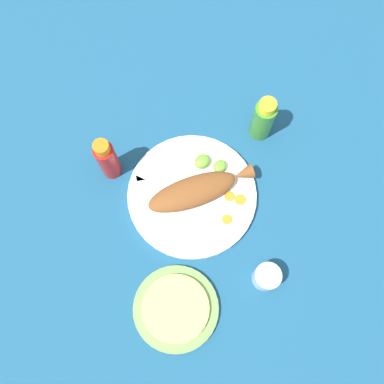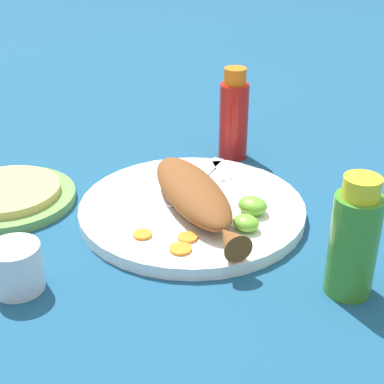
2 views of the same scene
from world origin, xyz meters
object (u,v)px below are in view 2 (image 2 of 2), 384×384
object	(u,v)px
salt_cup	(16,270)
tortilla_plate	(8,198)
main_plate	(192,209)
fork_near	(199,178)
hot_sauce_bottle_red	(234,117)
hot_sauce_bottle_green	(353,241)
fork_far	(229,183)
fried_fish	(195,195)

from	to	relation	value
salt_cup	tortilla_plate	bearing A→B (deg)	-27.07
main_plate	tortilla_plate	xyz separation A→B (m)	(0.23, 0.17, -0.00)
fork_near	hot_sauce_bottle_red	size ratio (longest dim) A/B	1.11
hot_sauce_bottle_red	tortilla_plate	size ratio (longest dim) A/B	0.79
hot_sauce_bottle_red	hot_sauce_bottle_green	size ratio (longest dim) A/B	1.07
fork_far	hot_sauce_bottle_red	size ratio (longest dim) A/B	0.99
fried_fish	fork_near	distance (m)	0.10
hot_sauce_bottle_green	salt_cup	distance (m)	0.40
main_plate	fried_fish	distance (m)	0.03
fork_near	salt_cup	xyz separation A→B (m)	(-0.03, 0.34, 0.01)
fork_near	hot_sauce_bottle_red	distance (m)	0.15
fork_near	hot_sauce_bottle_red	xyz separation A→B (m)	(0.04, -0.13, 0.06)
hot_sauce_bottle_red	salt_cup	size ratio (longest dim) A/B	2.55
hot_sauce_bottle_green	salt_cup	bearing A→B (deg)	43.48
fried_fish	main_plate	bearing A→B (deg)	-0.00
fork_near	salt_cup	size ratio (longest dim) A/B	2.81
fork_near	tortilla_plate	world-z (taller)	fork_near
hot_sauce_bottle_green	hot_sauce_bottle_red	bearing A→B (deg)	-29.80
main_plate	fork_near	distance (m)	0.09
fried_fish	fork_far	distance (m)	0.10
fork_far	tortilla_plate	distance (m)	0.34
fork_near	hot_sauce_bottle_green	world-z (taller)	hot_sauce_bottle_green
hot_sauce_bottle_green	tortilla_plate	distance (m)	0.52
hot_sauce_bottle_green	tortilla_plate	bearing A→B (deg)	18.90
main_plate	hot_sauce_bottle_green	bearing A→B (deg)	179.38
hot_sauce_bottle_green	salt_cup	world-z (taller)	hot_sauce_bottle_green
salt_cup	tortilla_plate	size ratio (longest dim) A/B	0.31
main_plate	fried_fish	size ratio (longest dim) A/B	1.19
main_plate	fork_near	world-z (taller)	fork_near
fried_fish	tortilla_plate	world-z (taller)	fried_fish
fork_far	hot_sauce_bottle_green	world-z (taller)	hot_sauce_bottle_green
fried_fish	tortilla_plate	xyz separation A→B (m)	(0.24, 0.17, -0.03)
fried_fish	tortilla_plate	distance (m)	0.29
fried_fish	hot_sauce_bottle_red	xyz separation A→B (m)	(0.11, -0.21, 0.04)
fork_far	salt_cup	world-z (taller)	salt_cup
main_plate	fried_fish	bearing A→B (deg)	154.69
fork_near	hot_sauce_bottle_green	distance (m)	0.32
fork_far	salt_cup	distance (m)	0.36
fried_fish	fork_far	bearing A→B (deg)	-54.78
fork_near	hot_sauce_bottle_green	bearing A→B (deg)	-121.85
salt_cup	fork_far	bearing A→B (deg)	-93.12
fork_far	main_plate	bearing A→B (deg)	128.06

